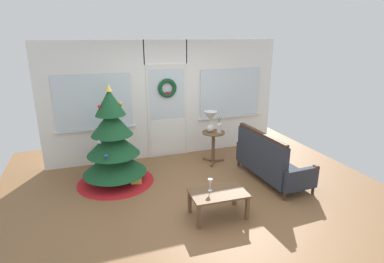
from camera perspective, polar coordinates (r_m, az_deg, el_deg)
name	(u,v)px	position (r m, az deg, el deg)	size (l,w,h in m)	color
ground_plane	(200,197)	(5.38, 1.48, -11.96)	(6.76, 6.76, 0.00)	brown
back_wall_with_door	(167,100)	(6.81, -4.72, 5.88)	(5.20, 0.19, 2.55)	white
christmas_tree	(113,148)	(5.79, -14.32, -2.97)	(1.41, 1.41, 1.84)	#4C331E
settee_sofa	(268,161)	(5.98, 13.94, -5.34)	(0.78, 1.66, 0.96)	#3D281C
side_table	(213,141)	(6.56, 3.96, -1.75)	(0.50, 0.48, 0.69)	brown
table_lamp	(210,119)	(6.44, 3.41, 2.36)	(0.28, 0.28, 0.44)	silver
flower_vase	(219,127)	(6.45, 5.04, 0.83)	(0.11, 0.10, 0.35)	beige
coffee_table	(218,196)	(4.73, 4.85, -11.73)	(0.86, 0.55, 0.40)	brown
wine_glass	(210,182)	(4.67, 3.39, -9.33)	(0.08, 0.08, 0.20)	silver
gift_box	(136,179)	(5.84, -10.38, -8.68)	(0.19, 0.17, 0.19)	#D8C64C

